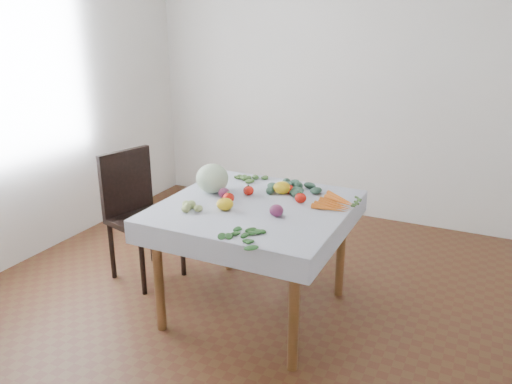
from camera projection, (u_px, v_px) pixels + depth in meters
ground at (255, 310)px, 3.34m from camera, size 4.00×4.00×0.00m
back_wall at (349, 75)px, 4.59m from camera, size 4.00×0.04×2.70m
left_wall at (14, 89)px, 3.71m from camera, size 0.04×4.00×2.70m
table at (255, 220)px, 3.12m from camera, size 1.00×1.00×0.75m
tablecloth at (255, 205)px, 3.09m from camera, size 1.12×1.12×0.01m
chair at (137, 206)px, 3.66m from camera, size 0.52×0.52×0.95m
cabbage at (212, 178)px, 3.27m from camera, size 0.25×0.25×0.19m
tomato_a at (229, 198)px, 3.10m from camera, size 0.09×0.09×0.07m
tomato_b at (289, 189)px, 3.27m from camera, size 0.08×0.08×0.06m
tomato_c at (248, 191)px, 3.24m from camera, size 0.08×0.08×0.06m
tomato_d at (301, 198)px, 3.10m from camera, size 0.09×0.09×0.06m
heirloom_back at (282, 188)px, 3.27m from camera, size 0.12×0.12×0.08m
heirloom_front at (225, 204)px, 2.99m from camera, size 0.12×0.12×0.07m
onion_a at (224, 193)px, 3.20m from camera, size 0.08×0.08×0.06m
onion_b at (276, 210)px, 2.89m from camera, size 0.09×0.09×0.07m
tomatillo_cluster at (191, 208)px, 2.96m from camera, size 0.14×0.10×0.04m
carrot_bunch at (336, 203)px, 3.06m from camera, size 0.23×0.32×0.03m
kale_bunch at (295, 188)px, 3.31m from camera, size 0.32×0.24×0.04m
basil_bunch at (244, 237)px, 2.61m from camera, size 0.30×0.21×0.01m
dill_bunch at (251, 179)px, 3.54m from camera, size 0.23×0.18×0.02m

